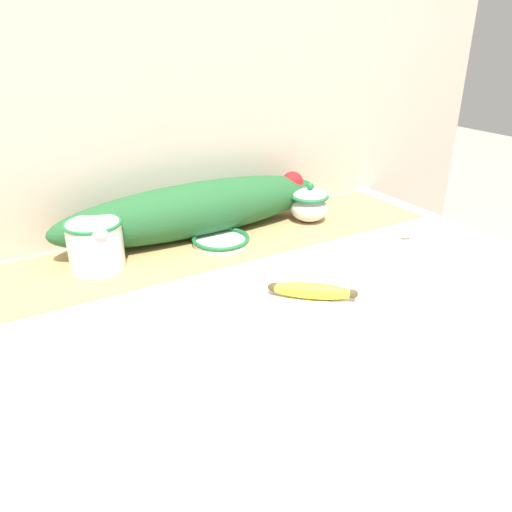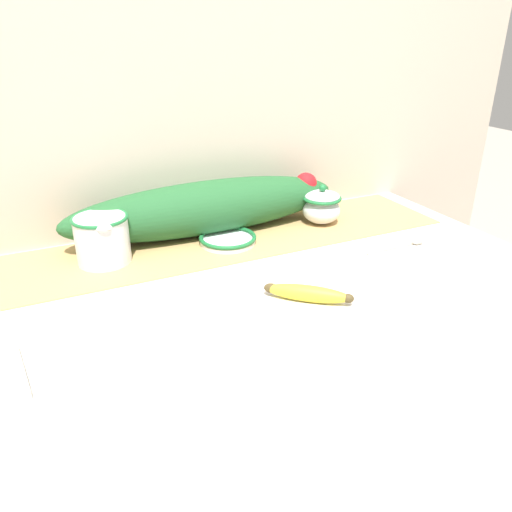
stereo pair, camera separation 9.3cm
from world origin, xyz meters
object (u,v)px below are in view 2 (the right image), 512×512
Objects in this scene: small_dish at (228,239)px; spoon at (412,243)px; sugar_bowl at (322,206)px; banana at (307,293)px; cream_pitcher at (102,237)px.

small_dish reaches higher than spoon.
sugar_bowl reaches higher than banana.
sugar_bowl is 0.43m from banana.
banana is at bearing -46.68° from cream_pitcher.
banana reaches higher than spoon.
cream_pitcher reaches higher than small_dish.
cream_pitcher reaches higher than spoon.
cream_pitcher reaches higher than sugar_bowl.
banana is (-0.25, -0.35, -0.03)m from sugar_bowl.
banana reaches higher than small_dish.
sugar_bowl is at bearing 54.48° from banana.
sugar_bowl is 0.26m from spoon.
small_dish is at bearing -175.58° from sugar_bowl.
spoon is (0.41, -0.20, -0.01)m from small_dish.
small_dish is at bearing -4.44° from cream_pitcher.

